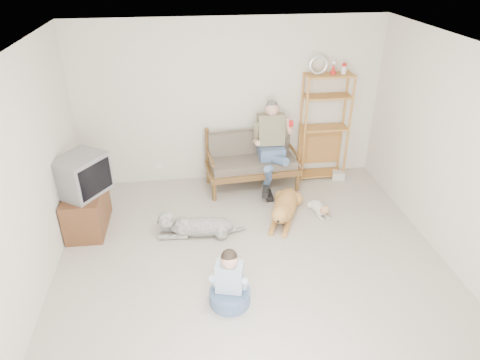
{
  "coord_description": "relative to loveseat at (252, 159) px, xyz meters",
  "views": [
    {
      "loc": [
        -0.74,
        -3.93,
        3.63
      ],
      "look_at": [
        -0.07,
        1.0,
        0.88
      ],
      "focal_mm": 32.0,
      "sensor_mm": 36.0,
      "label": 1
    }
  ],
  "objects": [
    {
      "name": "floor",
      "position": [
        -0.31,
        -2.39,
        -0.49
      ],
      "size": [
        5.5,
        5.5,
        0.0
      ],
      "primitive_type": "plane",
      "color": "beige",
      "rests_on": "ground"
    },
    {
      "name": "ceiling",
      "position": [
        -0.31,
        -2.39,
        2.21
      ],
      "size": [
        5.5,
        5.5,
        0.0
      ],
      "primitive_type": "plane",
      "rotation": [
        3.14,
        0.0,
        0.0
      ],
      "color": "white",
      "rests_on": "ground"
    },
    {
      "name": "wall_back",
      "position": [
        -0.31,
        0.36,
        0.86
      ],
      "size": [
        5.0,
        0.0,
        5.0
      ],
      "primitive_type": "plane",
      "rotation": [
        1.57,
        0.0,
        0.0
      ],
      "color": "beige",
      "rests_on": "ground"
    },
    {
      "name": "wall_left",
      "position": [
        -2.81,
        -2.39,
        0.86
      ],
      "size": [
        0.0,
        5.5,
        5.5
      ],
      "primitive_type": "plane",
      "rotation": [
        1.57,
        0.0,
        1.57
      ],
      "color": "beige",
      "rests_on": "ground"
    },
    {
      "name": "wall_right",
      "position": [
        2.19,
        -2.39,
        0.86
      ],
      "size": [
        0.0,
        5.5,
        5.5
      ],
      "primitive_type": "plane",
      "rotation": [
        1.57,
        0.0,
        -1.57
      ],
      "color": "beige",
      "rests_on": "ground"
    },
    {
      "name": "loveseat",
      "position": [
        0.0,
        0.0,
        0.0
      ],
      "size": [
        1.55,
        0.83,
        0.95
      ],
      "rotation": [
        0.0,
        0.0,
        0.09
      ],
      "color": "brown",
      "rests_on": "ground"
    },
    {
      "name": "man",
      "position": [
        0.28,
        -0.21,
        0.2
      ],
      "size": [
        0.56,
        0.81,
        1.3
      ],
      "color": "slate",
      "rests_on": "loveseat"
    },
    {
      "name": "etagere",
      "position": [
        1.26,
        0.16,
        0.45
      ],
      "size": [
        0.81,
        0.35,
        2.13
      ],
      "color": "#B78139",
      "rests_on": "ground"
    },
    {
      "name": "book_stack",
      "position": [
        1.55,
        -0.0,
        -0.42
      ],
      "size": [
        0.25,
        0.22,
        0.14
      ],
      "primitive_type": "cube",
      "rotation": [
        0.0,
        0.0,
        -0.34
      ],
      "color": "white",
      "rests_on": "ground"
    },
    {
      "name": "tv_stand",
      "position": [
        -2.54,
        -0.94,
        -0.19
      ],
      "size": [
        0.52,
        0.91,
        0.6
      ],
      "rotation": [
        0.0,
        0.0,
        -0.02
      ],
      "color": "brown",
      "rests_on": "ground"
    },
    {
      "name": "crt_tv",
      "position": [
        -2.51,
        -0.95,
        0.39
      ],
      "size": [
        0.8,
        0.83,
        0.54
      ],
      "rotation": [
        0.0,
        0.0,
        -0.61
      ],
      "color": "slate",
      "rests_on": "tv_stand"
    },
    {
      "name": "wall_outlet",
      "position": [
        -1.56,
        0.35,
        -0.19
      ],
      "size": [
        0.12,
        0.02,
        0.08
      ],
      "primitive_type": "cube",
      "color": "white",
      "rests_on": "ground"
    },
    {
      "name": "golden_retriever",
      "position": [
        0.33,
        -1.05,
        -0.32
      ],
      "size": [
        0.68,
        1.3,
        0.41
      ],
      "rotation": [
        0.0,
        0.0,
        -0.4
      ],
      "color": "#B67D3F",
      "rests_on": "ground"
    },
    {
      "name": "shaggy_dog",
      "position": [
        -1.03,
        -1.33,
        -0.33
      ],
      "size": [
        1.31,
        0.38,
        0.39
      ],
      "rotation": [
        0.0,
        0.0,
        -1.65
      ],
      "color": "silver",
      "rests_on": "ground"
    },
    {
      "name": "terrier",
      "position": [
        0.89,
        -1.04,
        -0.39
      ],
      "size": [
        0.24,
        0.59,
        0.22
      ],
      "rotation": [
        0.0,
        0.0,
        0.18
      ],
      "color": "beige",
      "rests_on": "ground"
    },
    {
      "name": "child",
      "position": [
        -0.68,
        -2.68,
        -0.22
      ],
      "size": [
        0.47,
        0.47,
        0.74
      ],
      "rotation": [
        0.0,
        0.0,
        -0.25
      ],
      "color": "slate",
      "rests_on": "ground"
    }
  ]
}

